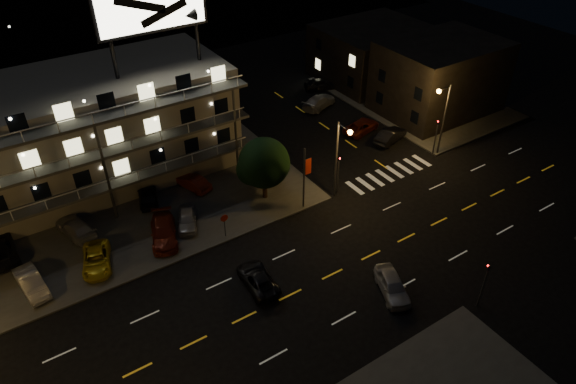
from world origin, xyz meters
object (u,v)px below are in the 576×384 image
lot_car_4 (187,219)px  lot_car_7 (76,228)px  side_car_0 (390,135)px  lot_car_2 (97,260)px  road_car_west (258,279)px  road_car_east (392,285)px  tree (264,164)px

lot_car_4 → lot_car_7: size_ratio=0.83×
side_car_0 → lot_car_7: bearing=69.5°
lot_car_7 → side_car_0: (33.62, -2.82, -0.09)m
lot_car_7 → lot_car_4: bearing=139.8°
lot_car_2 → road_car_west: lot_car_2 is taller
lot_car_4 → lot_car_2: bearing=-150.5°
lot_car_2 → road_car_east: size_ratio=1.05×
lot_car_4 → road_car_east: lot_car_4 is taller
lot_car_4 → road_car_west: bearing=-56.3°
side_car_0 → road_car_west: side_car_0 is taller
lot_car_4 → road_car_west: 9.66m
lot_car_4 → side_car_0: side_car_0 is taller
tree → side_car_0: bearing=4.8°
tree → side_car_0: tree is taller
tree → side_car_0: (17.26, 1.46, -3.07)m
lot_car_2 → side_car_0: bearing=19.6°
lot_car_2 → lot_car_4: 8.22m
lot_car_7 → road_car_east: (18.20, -19.88, -0.09)m
lot_car_2 → side_car_0: size_ratio=1.00×
road_car_east → tree: bearing=118.9°
lot_car_7 → side_car_0: bearing=160.8°
tree → road_car_west: size_ratio=1.36×
tree → road_car_west: (-6.25, -9.37, -3.19)m
side_car_0 → road_car_east: (-15.42, -17.07, -0.01)m
tree → lot_car_4: bearing=178.9°
lot_car_4 → side_car_0: size_ratio=0.86×
lot_car_2 → road_car_west: bearing=-25.9°
lot_car_2 → road_car_east: (17.86, -15.01, -0.04)m
lot_car_4 → tree: bearing=23.1°
lot_car_7 → road_car_east: 26.96m
tree → road_car_east: tree is taller
tree → road_car_east: 16.02m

